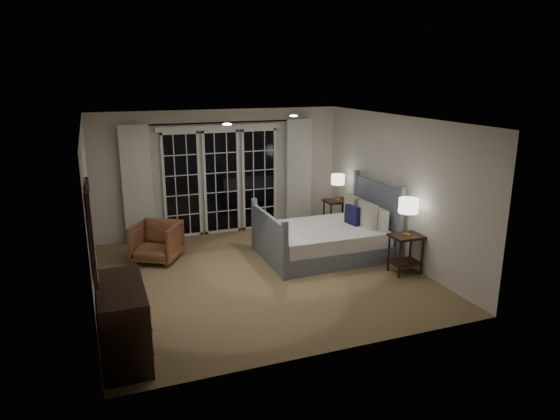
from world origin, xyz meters
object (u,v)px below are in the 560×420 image
object	(u,v)px
bed	(328,238)
nightstand_right	(337,211)
dresser	(123,321)
lamp_left	(409,206)
nightstand_left	(406,248)
armchair	(157,242)
lamp_right	(338,180)

from	to	relation	value
bed	nightstand_right	bearing A→B (deg)	56.50
nightstand_right	dresser	xyz separation A→B (m)	(-4.45, -3.39, -0.01)
nightstand_right	lamp_left	size ratio (longest dim) A/B	1.11
bed	nightstand_left	size ratio (longest dim) A/B	3.34
nightstand_right	armchair	size ratio (longest dim) A/B	0.89
lamp_left	armchair	world-z (taller)	lamp_left
nightstand_left	nightstand_right	size ratio (longest dim) A/B	0.96
lamp_left	nightstand_left	bearing A→B (deg)	0.00
lamp_right	lamp_left	bearing A→B (deg)	-89.32
bed	armchair	distance (m)	3.01
bed	lamp_left	bearing A→B (deg)	-55.18
nightstand_left	dresser	world-z (taller)	dresser
nightstand_right	lamp_left	xyz separation A→B (m)	(0.03, -2.40, 0.69)
bed	lamp_left	world-z (taller)	bed
armchair	bed	bearing A→B (deg)	15.01
lamp_right	nightstand_left	bearing A→B (deg)	-89.32
dresser	armchair	bearing A→B (deg)	75.94
armchair	nightstand_left	bearing A→B (deg)	2.35
lamp_left	armchair	distance (m)	4.30
lamp_left	nightstand_right	bearing A→B (deg)	90.68
bed	armchair	size ratio (longest dim) A/B	2.87
nightstand_left	lamp_right	world-z (taller)	lamp_right
nightstand_right	lamp_right	bearing A→B (deg)	90.00
nightstand_left	bed	bearing A→B (deg)	124.82
lamp_right	dresser	distance (m)	5.63
lamp_left	lamp_right	size ratio (longest dim) A/B	1.14
bed	armchair	xyz separation A→B (m)	(-2.90, 0.80, 0.02)
nightstand_left	nightstand_right	world-z (taller)	nightstand_right
nightstand_left	dresser	size ratio (longest dim) A/B	0.53
nightstand_right	dresser	world-z (taller)	dresser
nightstand_left	lamp_left	world-z (taller)	lamp_left
nightstand_right	lamp_left	world-z (taller)	lamp_left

